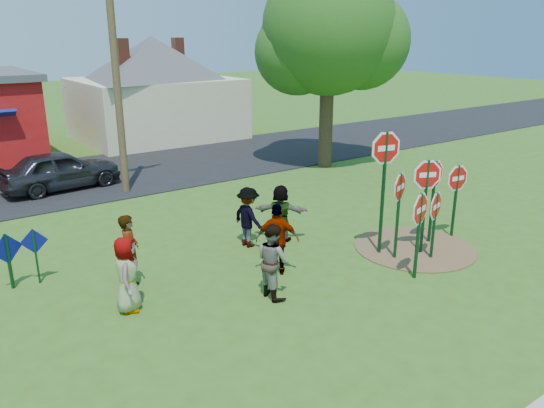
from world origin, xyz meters
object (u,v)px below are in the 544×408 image
(person_a, at_px, (127,274))
(stop_sign_d, at_px, (457,184))
(stop_sign_b, at_px, (385,161))
(stop_sign_c, at_px, (426,185))
(stop_sign_a, at_px, (420,217))
(person_b, at_px, (130,252))
(suv, at_px, (61,170))
(utility_pole, at_px, (116,69))
(leafy_tree, at_px, (331,35))

(person_a, bearing_deg, stop_sign_d, -70.89)
(stop_sign_b, distance_m, person_a, 6.73)
(stop_sign_b, bearing_deg, stop_sign_d, 4.47)
(stop_sign_c, bearing_deg, person_a, -167.79)
(stop_sign_a, bearing_deg, person_b, 132.96)
(stop_sign_c, height_order, stop_sign_d, stop_sign_c)
(stop_sign_a, relative_size, suv, 0.53)
(stop_sign_d, bearing_deg, utility_pole, 128.48)
(stop_sign_d, bearing_deg, stop_sign_c, -163.86)
(person_b, bearing_deg, suv, 19.35)
(person_a, bearing_deg, stop_sign_a, -84.86)
(stop_sign_d, bearing_deg, stop_sign_b, 179.23)
(stop_sign_d, bearing_deg, suv, 131.28)
(stop_sign_c, bearing_deg, suv, 141.60)
(stop_sign_b, distance_m, utility_pole, 10.08)
(leafy_tree, bearing_deg, person_a, -148.48)
(stop_sign_b, height_order, stop_sign_d, stop_sign_b)
(person_b, relative_size, leafy_tree, 0.21)
(stop_sign_d, bearing_deg, stop_sign_a, -151.47)
(stop_sign_b, xyz_separation_m, stop_sign_c, (0.90, -0.62, -0.62))
(stop_sign_b, bearing_deg, person_b, 174.80)
(stop_sign_a, bearing_deg, stop_sign_b, 59.35)
(stop_sign_b, xyz_separation_m, person_a, (-6.46, 0.93, -1.66))
(stop_sign_c, relative_size, person_a, 1.63)
(person_b, relative_size, utility_pole, 0.21)
(person_b, bearing_deg, stop_sign_c, -85.20)
(stop_sign_c, xyz_separation_m, leafy_tree, (4.41, 8.76, 3.59))
(utility_pole, distance_m, leafy_tree, 8.80)
(leafy_tree, bearing_deg, utility_pole, 172.27)
(stop_sign_a, xyz_separation_m, utility_pole, (-2.94, 10.84, 2.84))
(stop_sign_c, xyz_separation_m, stop_sign_d, (1.66, 0.27, -0.29))
(stop_sign_a, xyz_separation_m, leafy_tree, (5.72, 9.67, 3.92))
(leafy_tree, bearing_deg, suv, 164.82)
(stop_sign_b, distance_m, stop_sign_d, 2.75)
(stop_sign_c, relative_size, utility_pole, 0.32)
(leafy_tree, bearing_deg, stop_sign_c, -116.70)
(stop_sign_a, relative_size, leafy_tree, 0.26)
(suv, bearing_deg, person_b, 169.02)
(person_a, height_order, utility_pole, utility_pole)
(person_b, bearing_deg, stop_sign_b, -82.72)
(person_b, bearing_deg, person_a, 179.80)
(stop_sign_c, distance_m, person_b, 7.42)
(stop_sign_a, relative_size, stop_sign_c, 0.84)
(leafy_tree, bearing_deg, stop_sign_b, -123.11)
(stop_sign_b, relative_size, stop_sign_d, 1.52)
(stop_sign_b, xyz_separation_m, utility_pole, (-3.34, 9.32, 1.89))
(stop_sign_b, relative_size, person_a, 2.08)
(stop_sign_a, height_order, stop_sign_c, stop_sign_c)
(stop_sign_a, height_order, suv, stop_sign_a)
(stop_sign_d, distance_m, person_b, 8.89)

